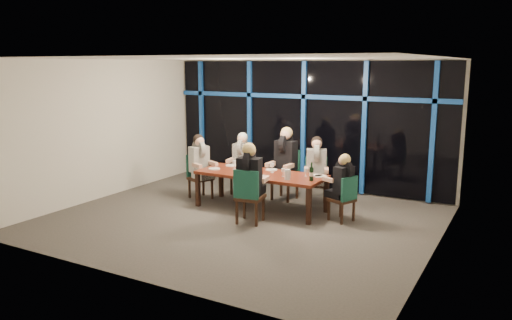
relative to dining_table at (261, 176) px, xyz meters
The scene contains 29 objects.
room 1.56m from the dining_table, 90.00° to the right, with size 7.04×7.00×3.02m.
window_wall 2.30m from the dining_table, 89.70° to the left, with size 6.86×0.43×2.94m.
dining_table is the anchor object (origin of this frame).
chair_far_left 1.39m from the dining_table, 135.45° to the left, with size 0.49×0.49×0.95m.
chair_far_mid 1.02m from the dining_table, 84.63° to the left, with size 0.53×0.53×1.08m.
chair_far_right 1.23m from the dining_table, 47.91° to the left, with size 0.59×0.59×0.98m.
chair_end_left 1.64m from the dining_table, behind, with size 0.59×0.59×0.96m.
chair_end_right 1.77m from the dining_table, ahead, with size 0.53×0.53×0.88m.
chair_near_mid 0.98m from the dining_table, 74.88° to the right, with size 0.54×0.54×1.03m.
diner_far_left 1.34m from the dining_table, 137.61° to the left, with size 0.50×0.62×0.93m.
diner_far_mid 0.98m from the dining_table, 84.46° to the left, with size 0.55×0.68×1.05m.
diner_far_right 1.22m from the dining_table, 44.28° to the left, with size 0.61×0.67×0.96m.
diner_end_left 1.57m from the dining_table, behind, with size 0.66×0.60×0.94m.
diner_end_right 1.70m from the dining_table, ahead, with size 0.60×0.54×0.85m.
diner_near_mid 0.94m from the dining_table, 74.27° to the right, with size 0.55×0.68×1.00m.
plate_far_left 0.97m from the dining_table, 159.87° to the left, with size 0.24×0.24×0.01m, color white.
plate_far_mid 0.37m from the dining_table, 81.56° to the left, with size 0.24×0.24×0.01m, color white.
plate_far_right 1.11m from the dining_table, 16.16° to the left, with size 0.24×0.24×0.01m, color white.
plate_end_left 1.04m from the dining_table, behind, with size 0.24×0.24×0.01m, color white.
plate_end_right 1.20m from the dining_table, 13.48° to the left, with size 0.24×0.24×0.01m, color white.
plate_near_mid 0.34m from the dining_table, 62.79° to the right, with size 0.24×0.24×0.01m, color white.
wine_bottle 1.18m from the dining_table, ahead, with size 0.08×0.08×0.35m.
water_pitcher 0.78m from the dining_table, 20.39° to the right, with size 0.12×0.11×0.20m.
tea_light 0.28m from the dining_table, 125.50° to the right, with size 0.04×0.04×0.03m, color #F89C4A.
wine_glass_a 0.40m from the dining_table, 160.59° to the right, with size 0.06×0.06×0.16m.
wine_glass_b 0.31m from the dining_table, 40.49° to the left, with size 0.08×0.08×0.19m.
wine_glass_c 0.56m from the dining_table, ahead, with size 0.06×0.06×0.16m.
wine_glass_d 0.68m from the dining_table, behind, with size 0.07×0.07×0.19m.
wine_glass_e 0.94m from the dining_table, 10.41° to the left, with size 0.06×0.06×0.16m.
Camera 1 is at (4.66, -7.78, 2.90)m, focal length 35.00 mm.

